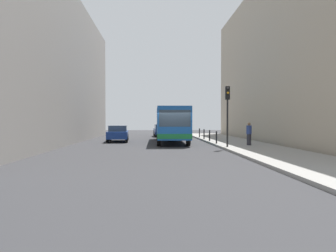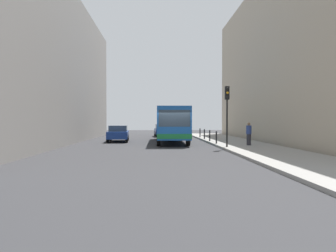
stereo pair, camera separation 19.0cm
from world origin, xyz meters
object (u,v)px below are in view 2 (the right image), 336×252
traffic_light (227,105)px  bollard_near (216,137)px  car_beside_bus (118,133)px  bollard_farthest (200,133)px  bus (171,123)px  bollard_far (204,134)px  pedestrian_near_signal (249,134)px  bollard_mid (210,136)px  car_behind_bus (162,130)px

traffic_light → bollard_near: 3.90m
car_beside_bus → bollard_farthest: (8.17, 3.92, -0.16)m
bus → bollard_near: (3.33, -3.77, -1.10)m
bollard_far → car_beside_bus: bearing=-172.8°
bollard_near → pedestrian_near_signal: size_ratio=0.58×
traffic_light → bollard_far: bearing=90.6°
traffic_light → bollard_farthest: bearing=90.5°
bollard_mid → bus: bearing=165.3°
car_beside_bus → bollard_mid: 8.38m
bollard_far → car_behind_bus: bearing=116.8°
bollard_farthest → car_behind_bus: bearing=129.0°
bollard_mid → car_beside_bus: bearing=167.1°
bus → pedestrian_near_signal: bus is taller
bollard_farthest → pedestrian_near_signal: 10.67m
car_behind_bus → pedestrian_near_signal: 16.36m
bus → bollard_farthest: bus is taller
bollard_near → bollard_farthest: 8.68m
car_behind_bus → bollard_far: car_behind_bus is taller
bollard_near → bollard_farthest: bearing=90.0°
bollard_mid → pedestrian_near_signal: 5.11m
bollard_near → pedestrian_near_signal: pedestrian_near_signal is taller
bollard_near → car_beside_bus: bearing=149.8°
car_beside_bus → bollard_mid: bearing=163.7°
bus → car_beside_bus: bearing=-11.0°
car_beside_bus → car_behind_bus: size_ratio=1.00×
traffic_light → bollard_mid: traffic_light is taller
bollard_farthest → bollard_far: bearing=-90.0°
traffic_light → car_behind_bus: bearing=103.5°
car_beside_bus → car_behind_bus: same height
bus → bollard_near: size_ratio=11.62×
bus → bollard_near: bearing=132.0°
bus → bollard_far: size_ratio=11.62×
bollard_mid → pedestrian_near_signal: size_ratio=0.58×
bollard_mid → bollard_farthest: bearing=90.0°
car_beside_bus → bollard_farthest: size_ratio=4.74×
bollard_mid → pedestrian_near_signal: pedestrian_near_signal is taller
bollard_near → bollard_farthest: (0.00, 8.68, 0.00)m
bollard_near → bollard_far: size_ratio=1.00×
pedestrian_near_signal → car_beside_bus: bearing=165.2°
pedestrian_near_signal → car_behind_bus: bearing=129.1°
car_behind_bus → bollard_far: size_ratio=4.73×
traffic_light → bollard_farthest: size_ratio=4.32×
bollard_near → bollard_far: same height
pedestrian_near_signal → bollard_farthest: bearing=118.8°
traffic_light → pedestrian_near_signal: bearing=34.4°
bollard_near → pedestrian_near_signal: bearing=-41.8°
pedestrian_near_signal → traffic_light: bearing=-127.6°
bus → car_beside_bus: bus is taller
car_behind_bus → traffic_light: size_ratio=1.10×
bollard_far → bollard_near: bearing=-90.0°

